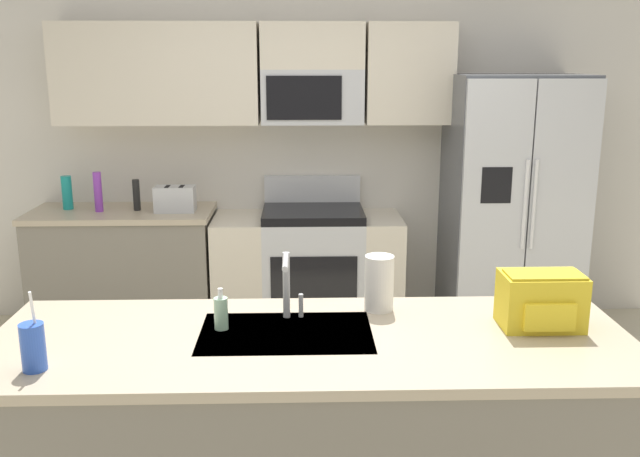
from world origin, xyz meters
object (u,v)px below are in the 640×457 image
Objects in this scene: soap_dispenser at (221,313)px; drink_cup_blue at (33,347)px; bottle_teal at (67,193)px; backpack at (541,299)px; bottle_purple at (98,192)px; paper_towel_roll at (379,283)px; toaster at (175,199)px; sink_faucet at (288,281)px; range_oven at (308,270)px; refrigerator at (511,206)px; pepper_mill at (136,195)px.

drink_cup_blue is at bearing -149.35° from soap_dispenser.
backpack is at bearing -41.50° from bottle_teal.
paper_towel_roll is (1.76, -2.03, -0.02)m from bottle_purple.
sink_faucet is (0.83, -2.12, 0.08)m from toaster.
backpack is at bearing -43.21° from bottle_purple.
bottle_purple is 1.00× the size of sink_faucet.
backpack is at bearing -0.71° from soap_dispenser.
bottle_purple is 2.53m from sink_faucet.
bottle_teal is (-0.25, 0.09, -0.02)m from bottle_purple.
bottle_teal is at bearing 120.31° from soap_dispenser.
drink_cup_blue reaches higher than range_oven.
refrigerator is at bearing 46.34° from drink_cup_blue.
toaster is at bearing 111.42° from sink_faucet.
bottle_purple is 2.68m from paper_towel_roll.
sink_faucet is (1.62, -2.22, 0.05)m from bottle_teal.
sink_faucet is 1.17× the size of paper_towel_roll.
paper_towel_roll reaches higher than pepper_mill.
refrigerator reaches higher than soap_dispenser.
drink_cup_blue is (0.75, -2.67, -0.03)m from bottle_teal.
drink_cup_blue is 1.21× the size of paper_towel_roll.
bottle_teal is at bearing 138.50° from backpack.
pepper_mill is 0.92× the size of bottle_teal.
refrigerator is 7.70× the size of bottle_teal.
range_oven is at bearing 97.79° from paper_towel_roll.
sink_faucet reaches higher than range_oven.
soap_dispenser is 0.69m from paper_towel_roll.
bottle_purple is (-2.94, 0.03, 0.12)m from refrigerator.
backpack is (1.28, -0.02, 0.05)m from soap_dispenser.
pepper_mill is 0.79× the size of sink_faucet.
pepper_mill is 0.79× the size of bottle_purple.
sink_faucet is at bearing 27.57° from drink_cup_blue.
bottle_purple is at bearing 100.96° from drink_cup_blue.
bottle_teal is 3.52m from backpack.
drink_cup_blue is at bearing -110.42° from range_oven.
pepper_mill is (-0.28, 0.05, 0.02)m from toaster.
bottle_teal reaches higher than range_oven.
backpack is (1.02, -0.11, -0.05)m from sink_faucet.
paper_towel_roll is at bearing -49.01° from bottle_purple.
sink_faucet is at bearing -92.81° from range_oven.
bottle_teal is at bearing 105.61° from drink_cup_blue.
toaster is 2.28m from soap_dispenser.
soap_dispenser is at bearing -59.69° from bottle_teal.
refrigerator reaches higher than pepper_mill.
bottle_purple is 1.17× the size of bottle_teal.
range_oven is 1.09m from toaster.
toaster is (-0.94, -0.05, 0.55)m from range_oven.
backpack is at bearing -19.05° from paper_towel_roll.
bottle_teal reaches higher than toaster.
bottle_teal is at bearing 177.83° from refrigerator.
sink_faucet is 0.41m from paper_towel_roll.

